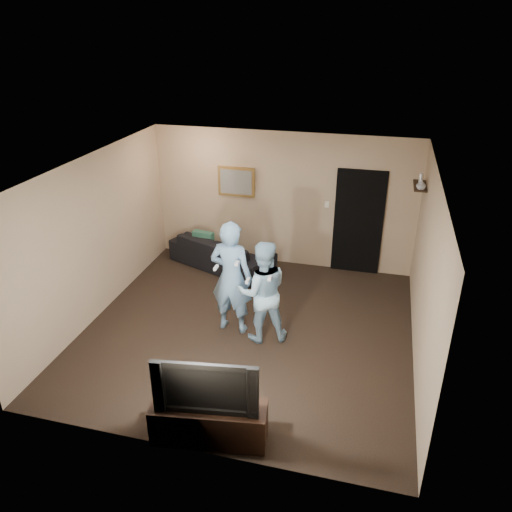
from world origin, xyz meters
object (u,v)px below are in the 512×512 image
(tv_console, at_px, (209,422))
(wii_player_right, at_px, (262,292))
(sofa, at_px, (222,252))
(wii_player_left, at_px, (231,277))
(television, at_px, (207,382))

(tv_console, distance_m, wii_player_right, 2.21)
(sofa, distance_m, wii_player_right, 2.59)
(wii_player_left, xyz_separation_m, wii_player_right, (0.51, -0.12, -0.11))
(tv_console, xyz_separation_m, television, (0.00, 0.00, 0.57))
(sofa, relative_size, wii_player_right, 1.31)
(sofa, height_order, television, television)
(sofa, xyz_separation_m, tv_console, (1.25, -4.29, -0.05))
(sofa, bearing_deg, television, 127.94)
(tv_console, distance_m, wii_player_left, 2.39)
(television, xyz_separation_m, wii_player_right, (0.10, 2.14, -0.02))
(wii_player_left, bearing_deg, wii_player_right, -13.33)
(television, xyz_separation_m, wii_player_left, (-0.41, 2.26, 0.08))
(sofa, xyz_separation_m, television, (1.25, -4.29, 0.52))
(television, bearing_deg, sofa, 97.75)
(wii_player_left, bearing_deg, tv_console, -79.60)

